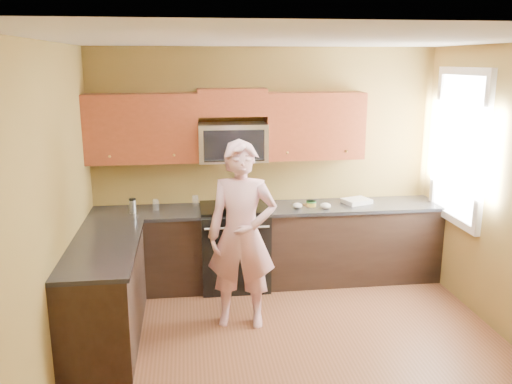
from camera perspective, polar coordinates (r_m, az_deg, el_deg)
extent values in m
plane|color=brown|center=(4.91, 4.50, -17.40)|extent=(4.00, 4.00, 0.00)
plane|color=white|center=(4.20, 5.22, 15.94)|extent=(4.00, 4.00, 0.00)
plane|color=brown|center=(6.28, 0.98, 2.90)|extent=(4.00, 0.00, 4.00)
plane|color=brown|center=(2.58, 14.54, -14.20)|extent=(4.00, 0.00, 4.00)
plane|color=brown|center=(4.41, -21.54, -2.86)|extent=(0.00, 4.00, 4.00)
cube|color=black|center=(6.23, 1.35, -5.86)|extent=(4.00, 0.60, 0.88)
cube|color=black|center=(5.21, -15.83, -10.52)|extent=(0.60, 1.60, 0.88)
cube|color=black|center=(6.08, 1.39, -1.81)|extent=(4.00, 0.62, 0.04)
cube|color=black|center=(5.04, -16.06, -5.74)|extent=(0.62, 1.60, 0.04)
cube|color=maroon|center=(5.97, -2.61, 9.59)|extent=(0.76, 0.33, 0.30)
imported|color=#DD6E88|center=(5.13, -1.51, -4.67)|extent=(0.74, 0.56, 1.83)
cube|color=#B27F47|center=(6.17, 5.70, -1.40)|extent=(0.14, 0.14, 0.01)
ellipsoid|color=silver|center=(6.04, 4.47, -1.47)|extent=(0.13, 0.14, 0.06)
ellipsoid|color=silver|center=(6.06, 7.46, -1.48)|extent=(0.13, 0.14, 0.07)
cube|color=silver|center=(6.35, 10.72, -0.95)|extent=(0.36, 0.32, 0.05)
cylinder|color=silver|center=(6.05, -10.68, -1.35)|extent=(0.08, 0.08, 0.12)
cylinder|color=silver|center=(6.15, -6.51, -0.94)|extent=(0.08, 0.08, 0.12)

